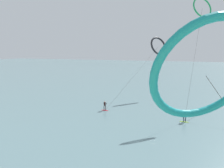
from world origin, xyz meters
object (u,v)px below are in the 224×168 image
object	(u,v)px
surfer_crimson	(105,106)
kite_charcoal	(158,46)
surfer_lime	(185,117)
kite_teal	(206,72)
kite_emerald	(202,8)

from	to	relation	value
surfer_crimson	kite_charcoal	distance (m)	20.65
surfer_lime	kite_teal	bearing A→B (deg)	-84.13
kite_teal	kite_charcoal	world-z (taller)	kite_charcoal
surfer_crimson	kite_emerald	xyz separation A→B (m)	(14.89, 7.35, 16.92)
surfer_crimson	kite_emerald	size ratio (longest dim) A/B	0.09
surfer_crimson	kite_teal	distance (m)	28.57
surfer_lime	kite_teal	world-z (taller)	kite_teal
surfer_lime	kite_charcoal	xyz separation A→B (m)	(-7.27, 17.63, 10.71)
surfer_crimson	kite_teal	world-z (taller)	kite_teal
kite_teal	kite_charcoal	distance (m)	40.17
kite_teal	kite_charcoal	bearing A→B (deg)	-112.03
surfer_lime	kite_emerald	world-z (taller)	kite_emerald
kite_charcoal	kite_teal	bearing A→B (deg)	-131.18
surfer_lime	kite_emerald	xyz separation A→B (m)	(1.47, 8.43, 16.92)
kite_emerald	kite_teal	bearing A→B (deg)	-131.10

